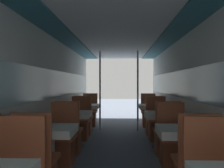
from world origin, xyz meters
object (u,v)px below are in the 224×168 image
chair_right_far_2 (157,127)px  chair_right_far_3 (149,117)px  chair_left_far_2 (80,127)px  dining_table_right_1 (182,135)px  chair_left_far_1 (62,146)px  chair_left_near_3 (84,123)px  dining_table_right_3 (151,108)px  dining_table_left_1 (51,134)px  chair_left_near_2 (69,138)px  dining_table_right_2 (161,117)px  chair_left_far_3 (90,116)px  dining_table_left_2 (75,117)px  support_pole_right_3 (138,90)px  dining_table_left_3 (87,108)px  chair_right_far_1 (173,147)px  support_pole_left_3 (100,90)px  chair_right_near_3 (154,123)px

chair_right_far_2 → chair_right_far_3: bearing=-90.0°
chair_left_far_2 → dining_table_right_1: (1.83, -2.41, 0.32)m
chair_left_far_1 → chair_left_near_3: 2.40m
chair_left_far_1 → dining_table_right_3: 3.53m
dining_table_left_1 → chair_left_near_2: size_ratio=0.71×
chair_left_near_3 → dining_table_right_2: (1.83, -1.20, 0.32)m
chair_left_far_3 → dining_table_left_2: bearing=90.0°
dining_table_right_3 → support_pole_right_3: 0.63m
support_pole_right_3 → chair_left_far_1: bearing=-115.8°
dining_table_left_3 → dining_table_right_1: 4.05m
dining_table_right_2 → support_pole_right_3: support_pole_right_3 is taller
chair_left_far_3 → dining_table_right_1: (1.83, -4.21, 0.32)m
chair_left_far_2 → dining_table_left_2: bearing=90.0°
chair_left_near_3 → support_pole_right_3: (1.45, 0.60, 0.83)m
chair_right_far_2 → support_pole_right_3: 1.51m
chair_right_far_1 → dining_table_right_2: size_ratio=1.40×
support_pole_left_3 → chair_left_far_2: bearing=-107.5°
chair_left_near_3 → chair_right_far_2: (1.83, -0.59, 0.00)m
dining_table_left_3 → chair_left_near_3: size_ratio=0.71×
support_pole_left_3 → chair_left_near_3: bearing=-122.0°
dining_table_left_1 → chair_left_near_3: bearing=90.0°
chair_left_far_3 → chair_left_near_2: bearing=90.0°
chair_right_far_3 → support_pole_right_3: 1.09m
support_pole_left_3 → dining_table_right_3: bearing=0.0°
dining_table_left_2 → chair_right_far_1: 2.21m
chair_left_far_2 → chair_left_near_3: same height
dining_table_right_2 → chair_left_near_3: bearing=146.7°
dining_table_left_2 → chair_right_far_1: chair_right_far_1 is taller
chair_left_near_2 → chair_right_far_2: (1.83, 1.21, 0.00)m
dining_table_right_1 → dining_table_right_2: size_ratio=1.00×
chair_left_near_2 → chair_right_near_3: same height
dining_table_left_3 → chair_right_near_3: chair_right_near_3 is taller
dining_table_right_1 → chair_right_far_2: 2.43m
chair_left_near_3 → chair_right_far_1: 3.02m
dining_table_left_1 → chair_left_far_3: bearing=90.0°
chair_left_far_3 → chair_right_far_1: (1.83, -3.61, 0.00)m
dining_table_left_2 → chair_right_far_2: size_ratio=0.71×
chair_left_near_2 → support_pole_right_3: 2.93m
dining_table_right_2 → chair_right_near_3: chair_right_near_3 is taller
chair_left_far_1 → chair_right_far_1: size_ratio=1.00×
support_pole_left_3 → chair_right_far_3: bearing=22.6°
dining_table_left_1 → dining_table_right_1: bearing=0.0°
chair_left_near_3 → chair_right_far_1: same height
dining_table_left_3 → support_pole_right_3: 1.54m
dining_table_left_1 → chair_right_far_1: chair_right_far_1 is taller
chair_left_far_1 → chair_left_far_3: size_ratio=1.00×
dining_table_right_1 → chair_left_far_2: bearing=127.2°
chair_left_near_2 → chair_left_far_3: same height
chair_left_far_1 → dining_table_right_3: size_ratio=1.40×
chair_left_far_2 → support_pole_left_3: bearing=-107.5°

